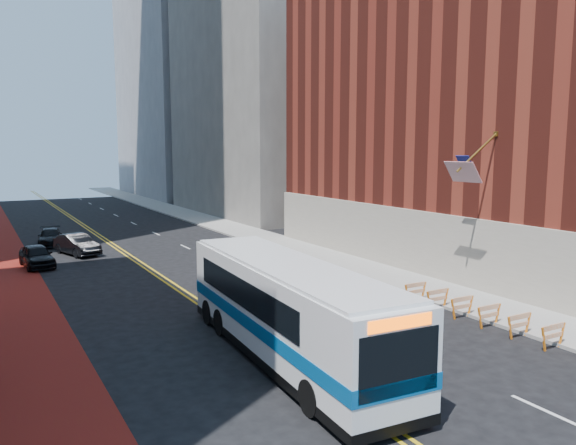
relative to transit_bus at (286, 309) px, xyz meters
The scene contains 14 objects.
ground 5.75m from the transit_bus, 91.42° to the right, with size 160.00×160.00×0.00m, color black.
sidewalk_right 27.36m from the transit_bus, 64.23° to the left, with size 4.00×140.00×0.15m, color gray.
bus_lane_paint 26.00m from the transit_bus, 108.52° to the left, with size 3.60×140.00×0.01m, color maroon.
center_line_inner 24.66m from the transit_bus, 90.73° to the left, with size 0.14×140.00×0.01m, color gold.
center_line_outer 24.66m from the transit_bus, 89.89° to the left, with size 0.14×140.00×0.01m, color gold.
lane_dashes 32.97m from the transit_bus, 81.85° to the left, with size 0.14×98.20×0.01m.
brick_building 24.50m from the transit_bus, 16.80° to the left, with size 18.73×36.00×22.00m.
midrise_right_near 51.61m from the transit_bus, 61.77° to the left, with size 18.00×26.00×40.00m, color slate.
midrise_right_far 80.58m from the transit_bus, 71.80° to the left, with size 20.00×28.00×55.00m, color gray.
construction_barriers 9.75m from the transit_bus, 11.89° to the right, with size 1.42×10.91×1.00m.
transit_bus is the anchor object (origin of this frame).
car_a 23.16m from the transit_bus, 105.92° to the left, with size 1.74×4.32×1.47m, color black.
car_b 25.67m from the transit_bus, 97.43° to the left, with size 1.61×4.61×1.52m, color black.
car_c 31.09m from the transit_bus, 98.32° to the left, with size 1.84×4.52×1.31m, color black.
Camera 1 is at (-9.72, -12.07, 7.80)m, focal length 35.00 mm.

